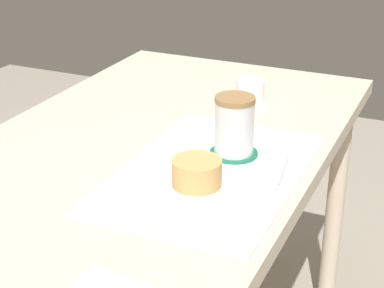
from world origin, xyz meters
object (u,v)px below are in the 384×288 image
at_px(sugar_bowl, 250,90).
at_px(dining_table, 142,186).
at_px(pastry_plate, 197,188).
at_px(coffee_mug, 235,124).
at_px(pastry, 197,173).

bearing_deg(sugar_bowl, dining_table, 164.59).
distance_m(dining_table, pastry_plate, 0.23).
bearing_deg(pastry_plate, coffee_mug, -1.61).
xyz_separation_m(dining_table, pastry, (-0.12, -0.17, 0.12)).
relative_size(pastry_plate, sugar_bowl, 2.50).
bearing_deg(sugar_bowl, pastry_plate, -171.40).
distance_m(dining_table, pastry, 0.24).
distance_m(pastry, coffee_mug, 0.17).
distance_m(pastry_plate, sugar_bowl, 0.49).
relative_size(coffee_mug, sugar_bowl, 1.64).
bearing_deg(pastry_plate, dining_table, 56.45).
bearing_deg(sugar_bowl, coffee_mug, -166.03).
height_order(pastry, sugar_bowl, pastry).
distance_m(coffee_mug, sugar_bowl, 0.32).
xyz_separation_m(coffee_mug, sugar_bowl, (0.31, 0.08, -0.04)).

